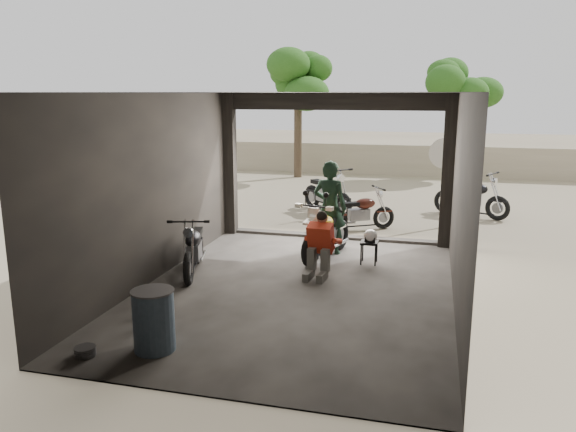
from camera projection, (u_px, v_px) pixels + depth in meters
The scene contains 16 objects.
ground at pixel (296, 290), 9.28m from camera, with size 80.00×80.00×0.00m, color #7A6D56.
garage at pixel (304, 208), 9.52m from camera, with size 7.00×7.13×3.20m.
boundary_wall at pixel (380, 160), 22.39m from camera, with size 18.00×0.30×1.20m, color gray.
tree_left at pixel (298, 71), 20.98m from camera, with size 2.20×2.20×5.60m.
tree_right at pixel (457, 83), 21.07m from camera, with size 2.20×2.20×5.00m.
main_bike at pixel (326, 229), 10.98m from camera, with size 0.72×1.75×1.17m, color beige, non-canonical shape.
left_bike at pixel (193, 244), 10.04m from camera, with size 0.66×1.61×1.09m, color black, non-canonical shape.
outside_bike_a at pixel (327, 190), 15.15m from camera, with size 0.76×1.86×1.26m, color black, non-canonical shape.
outside_bike_b at pixel (361, 209), 13.22m from camera, with size 0.62×1.52×1.02m, color #3D160E, non-canonical shape.
outside_bike_c at pixel (471, 194), 14.69m from camera, with size 0.74×1.79×1.21m, color black, non-canonical shape.
rider at pixel (330, 208), 11.22m from camera, with size 0.69×0.45×1.90m, color black.
mechanic at pixel (319, 247), 9.80m from camera, with size 0.57×0.78×1.13m, color #B73118, non-canonical shape.
stool at pixel (369, 245), 10.61m from camera, with size 0.32×0.32×0.45m.
helmet at pixel (371, 236), 10.53m from camera, with size 0.26×0.27×0.24m, color silver.
oil_drum at pixel (154, 321), 7.01m from camera, with size 0.52×0.52×0.80m, color #41576D.
sign_post at pixel (444, 169), 13.24m from camera, with size 0.72×0.08×2.17m.
Camera 1 is at (2.08, -8.55, 3.19)m, focal length 35.00 mm.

